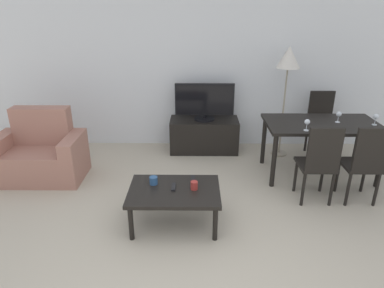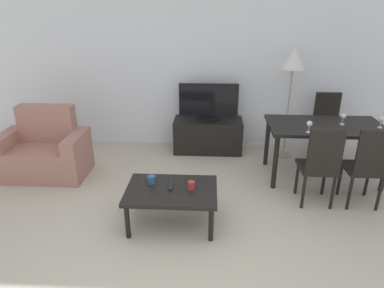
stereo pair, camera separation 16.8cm
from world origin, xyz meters
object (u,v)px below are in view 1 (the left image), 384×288
(coffee_table, at_px, (174,193))
(floor_lamp, at_px, (288,62))
(cup_white_near, at_px, (154,180))
(cup_colored_far, at_px, (194,185))
(wine_glass_right, at_px, (307,123))
(dining_table, at_px, (322,129))
(tv_stand, at_px, (204,135))
(wine_glass_center, at_px, (376,117))
(tv, at_px, (204,102))
(dining_chair_far, at_px, (321,121))
(remote_primary, at_px, (174,187))
(armchair, at_px, (41,155))
(dining_chair_near, at_px, (319,161))
(dining_chair_near_right, at_px, (364,161))
(wine_glass_left, at_px, (339,115))
(remote_secondary, at_px, (193,179))

(coffee_table, height_order, floor_lamp, floor_lamp)
(coffee_table, bearing_deg, cup_white_near, 153.12)
(cup_colored_far, height_order, wine_glass_right, wine_glass_right)
(coffee_table, distance_m, dining_table, 2.21)
(tv_stand, height_order, dining_table, dining_table)
(tv_stand, distance_m, wine_glass_right, 1.74)
(tv_stand, xyz_separation_m, wine_glass_center, (2.14, -0.88, 0.59))
(tv, xyz_separation_m, cup_colored_far, (-0.15, -1.95, -0.34))
(wine_glass_center, xyz_separation_m, wine_glass_right, (-0.93, -0.22, 0.00))
(floor_lamp, bearing_deg, cup_white_near, -135.46)
(dining_chair_far, relative_size, remote_primary, 6.41)
(armchair, bearing_deg, remote_primary, -29.03)
(tv_stand, height_order, dining_chair_far, dining_chair_far)
(tv, xyz_separation_m, remote_primary, (-0.36, -1.93, -0.37))
(dining_chair_near, height_order, wine_glass_right, dining_chair_near)
(dining_chair_near_right, xyz_separation_m, remote_primary, (-2.13, -0.41, -0.11))
(dining_chair_near, relative_size, dining_chair_near_right, 1.00)
(armchair, distance_m, floor_lamp, 3.60)
(dining_chair_far, bearing_deg, cup_white_near, -143.08)
(wine_glass_right, bearing_deg, wine_glass_left, 32.18)
(floor_lamp, xyz_separation_m, wine_glass_center, (0.98, -0.74, -0.56))
(tv, xyz_separation_m, cup_white_near, (-0.58, -1.85, -0.34))
(dining_table, relative_size, cup_white_near, 17.24)
(dining_table, bearing_deg, tv_stand, 151.97)
(cup_white_near, bearing_deg, armchair, 149.86)
(tv, relative_size, wine_glass_right, 6.09)
(floor_lamp, relative_size, wine_glass_center, 11.17)
(cup_white_near, height_order, cup_colored_far, cup_colored_far)
(floor_lamp, xyz_separation_m, remote_secondary, (-1.32, -1.62, -0.98))
(dining_table, height_order, cup_colored_far, dining_table)
(remote_primary, bearing_deg, wine_glass_right, 27.76)
(tv_stand, distance_m, dining_table, 1.76)
(dining_chair_near, relative_size, cup_colored_far, 11.15)
(wine_glass_left, bearing_deg, cup_colored_far, -147.90)
(armchair, bearing_deg, dining_chair_near_right, -8.66)
(remote_primary, bearing_deg, tv_stand, 79.40)
(coffee_table, relative_size, remote_secondary, 6.22)
(floor_lamp, relative_size, wine_glass_right, 11.17)
(remote_secondary, bearing_deg, tv, 84.74)
(coffee_table, height_order, dining_table, dining_table)
(dining_chair_near, xyz_separation_m, floor_lamp, (-0.09, 1.38, 0.88))
(tv_stand, relative_size, wine_glass_right, 7.19)
(dining_chair_far, relative_size, remote_secondary, 6.41)
(dining_table, distance_m, dining_chair_near, 0.77)
(tv, distance_m, wine_glass_left, 1.88)
(floor_lamp, bearing_deg, cup_colored_far, -125.88)
(dining_table, xyz_separation_m, dining_chair_near_right, (0.25, -0.71, -0.13))
(coffee_table, bearing_deg, remote_secondary, 46.76)
(coffee_table, distance_m, wine_glass_center, 2.76)
(coffee_table, xyz_separation_m, dining_chair_far, (2.12, 1.87, 0.17))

